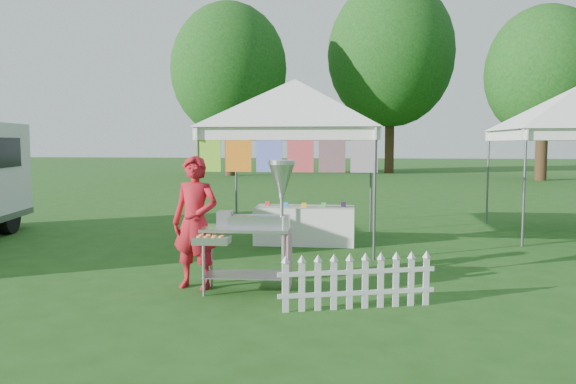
# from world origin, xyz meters

# --- Properties ---
(ground) EXTENTS (120.00, 120.00, 0.00)m
(ground) POSITION_xyz_m (0.00, 0.00, 0.00)
(ground) COLOR #1F4A15
(ground) RESTS_ON ground
(canopy_main) EXTENTS (4.24, 4.24, 3.45)m
(canopy_main) POSITION_xyz_m (0.00, 3.49, 2.99)
(canopy_main) COLOR #59595E
(canopy_main) RESTS_ON ground
(tree_left) EXTENTS (6.40, 6.40, 9.53)m
(tree_left) POSITION_xyz_m (-6.00, 24.00, 5.83)
(tree_left) COLOR #322412
(tree_left) RESTS_ON ground
(tree_mid) EXTENTS (7.60, 7.60, 11.52)m
(tree_mid) POSITION_xyz_m (3.00, 28.00, 7.14)
(tree_mid) COLOR #322412
(tree_mid) RESTS_ON ground
(tree_right) EXTENTS (5.60, 5.60, 8.42)m
(tree_right) POSITION_xyz_m (10.00, 22.00, 5.18)
(tree_right) COLOR #322412
(tree_right) RESTS_ON ground
(donut_cart) EXTENTS (1.17, 0.85, 1.63)m
(donut_cart) POSITION_xyz_m (-0.03, -0.05, 0.96)
(donut_cart) COLOR gray
(donut_cart) RESTS_ON ground
(vendor) EXTENTS (0.68, 0.51, 1.68)m
(vendor) POSITION_xyz_m (-0.88, 0.07, 0.84)
(vendor) COLOR #AB151F
(vendor) RESTS_ON ground
(picket_fence) EXTENTS (1.73, 0.55, 0.56)m
(picket_fence) POSITION_xyz_m (1.17, -0.59, 0.29)
(picket_fence) COLOR silver
(picket_fence) RESTS_ON ground
(display_table) EXTENTS (1.80, 0.70, 0.69)m
(display_table) POSITION_xyz_m (0.20, 3.34, 0.34)
(display_table) COLOR white
(display_table) RESTS_ON ground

